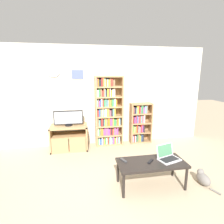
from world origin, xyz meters
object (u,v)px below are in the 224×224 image
Objects in this scene: laptop at (167,156)px; cat at (203,178)px; coffee_table at (151,164)px; remote_near_laptop at (123,160)px; bookshelf_tall at (108,113)px; bookshelf_short at (139,123)px; television at (68,118)px; tv_stand at (69,137)px; remote_far_from_laptop at (150,161)px.

cat is (0.62, -0.15, -0.41)m from laptop.
coffee_table is 6.95× the size of remote_near_laptop.
coffee_table is 0.48m from remote_near_laptop.
bookshelf_short is (0.89, 0.02, -0.33)m from bookshelf_tall.
television is 1.50× the size of cat.
television is 1.67× the size of laptop.
bookshelf_short is at bearing 1.11° from bookshelf_tall.
bookshelf_short is (1.91, 0.17, 0.24)m from tv_stand.
tv_stand is 0.49× the size of bookshelf_tall.
cat is (1.38, -2.03, -0.78)m from bookshelf_tall.
television is at bearing -175.22° from bookshelf_short.
bookshelf_tall reaches higher than remote_far_from_laptop.
bookshelf_tall is 0.95m from bookshelf_short.
bookshelf_short reaches higher than tv_stand.
remote_near_laptop is (-0.90, -1.82, -0.10)m from bookshelf_short.
bookshelf_short is 1.99m from remote_far_from_laptop.
television is 0.62× the size of coffee_table.
cat is (2.39, -1.89, -0.71)m from television.
remote_far_from_laptop reaches higher than coffee_table.
tv_stand is 0.50m from television.
remote_far_from_laptop is at bearing -51.02° from television.
remote_near_laptop is (-0.01, -1.81, -0.42)m from bookshelf_tall.
bookshelf_tall reaches higher than laptop.
remote_near_laptop is at bearing 165.54° from coffee_table.
bookshelf_tall is at bearing 94.94° from laptop.
television reaches higher than remote_far_from_laptop.
bookshelf_short is at bearing 77.28° from coffee_table.
remote_near_laptop is at bearing -116.17° from bookshelf_short.
coffee_table is 0.06m from remote_far_from_laptop.
television is at bearing -81.51° from remote_near_laptop.
tv_stand is 2.30m from coffee_table.
bookshelf_tall is (1.02, 0.15, 0.57)m from tv_stand.
remote_far_from_laptop is at bearing 172.80° from cat.
bookshelf_short reaches higher than cat.
coffee_table is (0.45, -1.92, -0.48)m from bookshelf_tall.
laptop is (-0.13, -1.89, -0.04)m from bookshelf_short.
tv_stand is at bearing -171.62° from bookshelf_tall.
remote_far_from_laptop is at bearing 170.58° from laptop.
cat is at bearing -31.06° from laptop.
remote_near_laptop is 1.45m from cat.
tv_stand reaches higher than remote_far_from_laptop.
laptop is 0.77m from remote_near_laptop.
laptop is at bearing 152.11° from remote_near_laptop.
laptop reaches higher than cat.
tv_stand is 1.94m from remote_near_laptop.
remote_far_from_laptop is at bearing -103.30° from bookshelf_short.
bookshelf_short is 2.36× the size of cat.
laptop reaches higher than remote_near_laptop.
remote_far_from_laptop is (0.43, -1.92, -0.42)m from bookshelf_tall.
tv_stand is 0.81× the size of bookshelf_short.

